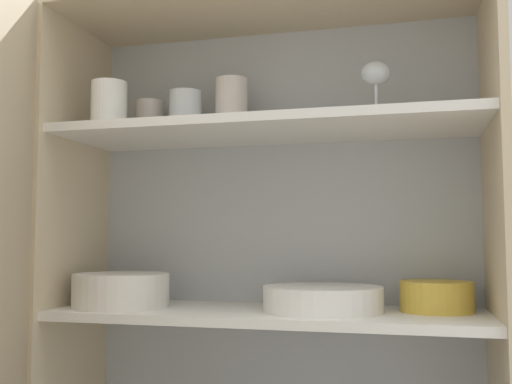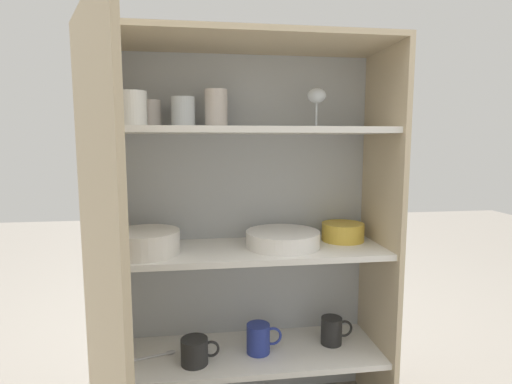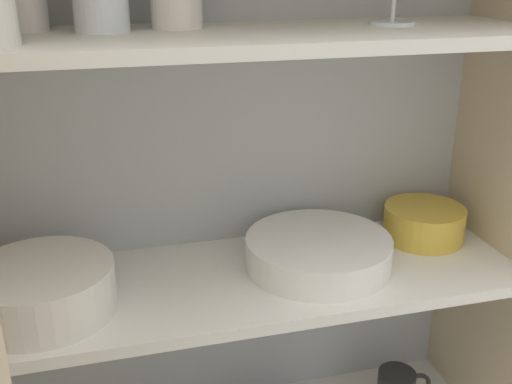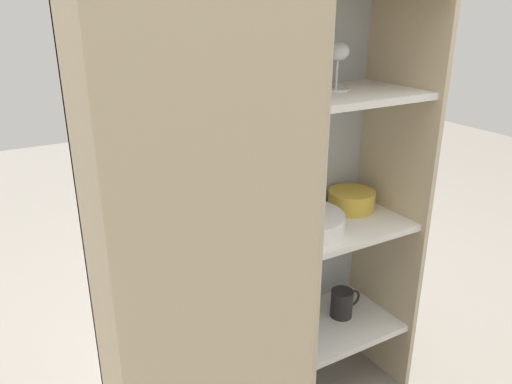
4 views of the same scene
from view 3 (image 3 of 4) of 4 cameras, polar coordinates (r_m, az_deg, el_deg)
cupboard_back_panel at (r=1.17m, az=-2.40°, el=-3.18°), size 0.97×0.02×1.30m
cupboard_side_right at (r=1.23m, az=21.71°, el=-3.59°), size 0.02×0.34×1.30m
shelf_board_middle at (r=1.05m, az=-0.42°, el=-8.39°), size 0.94×0.30×0.02m
shelf_board_upper at (r=0.92m, az=-0.49°, el=14.46°), size 0.94×0.30×0.02m
plate_stack_white at (r=1.07m, az=5.95°, el=-5.66°), size 0.26×0.26×0.05m
mixing_bowl_large at (r=0.98m, az=-19.68°, el=-8.56°), size 0.22×0.22×0.08m
serving_bowl_small at (r=1.20m, az=15.70°, el=-2.71°), size 0.15×0.15×0.07m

